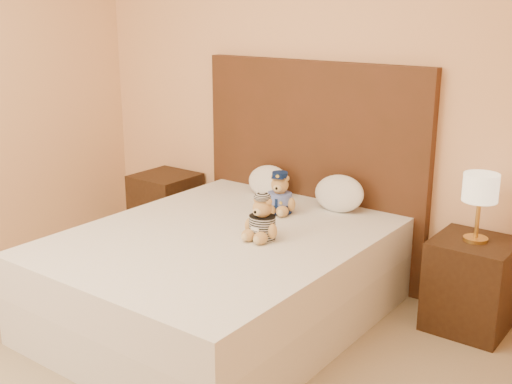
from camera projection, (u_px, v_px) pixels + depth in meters
room_walls at (111, 17)px, 2.89m from camera, size 4.04×4.52×2.72m
bed at (221, 277)px, 3.89m from camera, size 1.60×2.00×0.55m
headboard at (312, 168)px, 4.53m from camera, size 1.75×0.08×1.50m
nightstand_left at (166, 207)px, 5.22m from camera, size 0.45×0.45×0.55m
nightstand_right at (471, 284)px, 3.78m from camera, size 0.45×0.45×0.55m
lamp at (480, 191)px, 3.62m from camera, size 0.20×0.20×0.40m
teddy_police at (280, 193)px, 4.17m from camera, size 0.29×0.28×0.27m
teddy_prisoner at (262, 218)px, 3.70m from camera, size 0.23×0.22×0.26m
pillow_left at (268, 180)px, 4.56m from camera, size 0.33×0.21×0.23m
pillow_right at (339, 192)px, 4.22m from camera, size 0.36×0.23×0.25m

